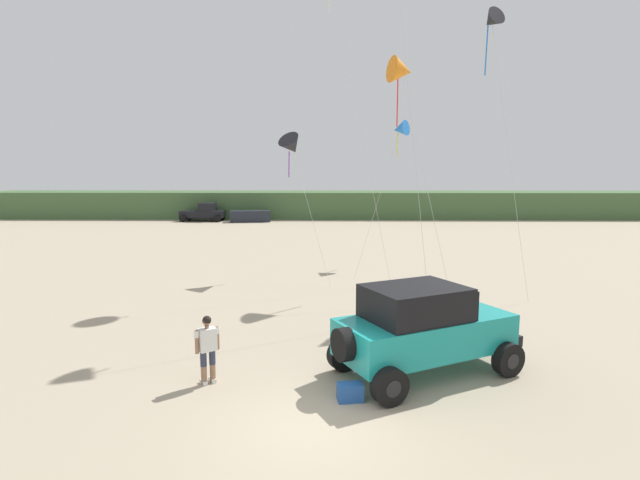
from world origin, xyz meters
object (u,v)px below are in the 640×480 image
object	(u,v)px
cooler_box	(350,392)
kite_purple_stunt	(492,21)
jeep	(424,327)
kite_white_parafoil	(400,129)
distant_sedan	(250,216)
kite_red_delta	(292,146)
kite_black_sled	(402,71)
person_watching	(207,346)
distant_pickup	(204,213)

from	to	relation	value
cooler_box	kite_purple_stunt	xyz separation A→B (m)	(5.93, 9.90, 10.76)
jeep	kite_white_parafoil	world-z (taller)	kite_white_parafoil
cooler_box	distant_sedan	world-z (taller)	distant_sedan
kite_red_delta	kite_purple_stunt	size ratio (longest dim) A/B	0.62
distant_sedan	kite_purple_stunt	xyz separation A→B (m)	(14.73, -30.89, 10.35)
distant_sedan	kite_black_sled	xyz separation A→B (m)	(11.47, -29.32, 8.80)
jeep	person_watching	world-z (taller)	jeep
kite_purple_stunt	cooler_box	bearing A→B (deg)	-120.93
distant_sedan	kite_red_delta	world-z (taller)	kite_red_delta
distant_sedan	kite_red_delta	distance (m)	28.20
cooler_box	kite_black_sled	distance (m)	14.95
person_watching	distant_sedan	bearing A→B (deg)	97.78
person_watching	kite_purple_stunt	xyz separation A→B (m)	(9.27, 9.09, 10.01)
kite_purple_stunt	kite_red_delta	bearing A→B (deg)	153.68
person_watching	cooler_box	bearing A→B (deg)	-13.70
person_watching	kite_purple_stunt	distance (m)	16.39
kite_white_parafoil	person_watching	bearing A→B (deg)	-112.14
distant_pickup	kite_purple_stunt	distance (m)	38.63
jeep	person_watching	xyz separation A→B (m)	(-5.22, -0.67, -0.26)
distant_pickup	kite_white_parafoil	world-z (taller)	kite_white_parafoil
distant_pickup	kite_purple_stunt	size ratio (longest dim) A/B	0.41
distant_pickup	kite_white_parafoil	bearing A→B (deg)	-53.32
kite_black_sled	kite_white_parafoil	distance (m)	6.75
person_watching	distant_sedan	distance (m)	40.35
kite_red_delta	kite_white_parafoil	world-z (taller)	kite_white_parafoil
cooler_box	kite_purple_stunt	distance (m)	15.77
kite_white_parafoil	kite_purple_stunt	world-z (taller)	kite_purple_stunt
jeep	kite_purple_stunt	bearing A→B (deg)	64.28
distant_sedan	kite_white_parafoil	distance (m)	26.95
kite_red_delta	jeep	bearing A→B (deg)	-71.56
person_watching	cooler_box	world-z (taller)	person_watching
cooler_box	distant_sedan	size ratio (longest dim) A/B	0.13
distant_pickup	distant_sedan	size ratio (longest dim) A/B	1.11
person_watching	distant_sedan	size ratio (longest dim) A/B	0.40
kite_red_delta	person_watching	bearing A→B (deg)	-94.59
distant_pickup	kite_white_parafoil	distance (m)	30.13
distant_pickup	kite_black_sled	size ratio (longest dim) A/B	0.46
cooler_box	jeep	bearing A→B (deg)	30.15
kite_black_sled	distant_pickup	bearing A→B (deg)	119.00
kite_white_parafoil	cooler_box	bearing A→B (deg)	-101.39
kite_purple_stunt	kite_black_sled	bearing A→B (deg)	154.31
distant_pickup	distant_sedan	xyz separation A→B (m)	(5.15, -0.68, -0.34)
kite_red_delta	kite_black_sled	bearing A→B (deg)	-26.73
distant_pickup	kite_red_delta	distance (m)	30.37
kite_red_delta	kite_purple_stunt	distance (m)	10.24
person_watching	kite_red_delta	distance (m)	14.27
kite_red_delta	kite_white_parafoil	bearing A→B (deg)	33.66
distant_pickup	kite_white_parafoil	size ratio (longest dim) A/B	0.58
kite_black_sled	kite_red_delta	bearing A→B (deg)	153.27
distant_sedan	kite_black_sled	bearing A→B (deg)	-77.74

